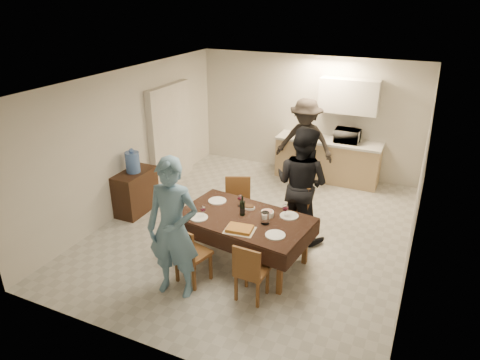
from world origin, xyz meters
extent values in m
cube|color=#B0B0AB|center=(0.00, 0.00, 0.00)|extent=(5.00, 6.00, 0.02)
cube|color=white|center=(0.00, 0.00, 2.60)|extent=(5.00, 6.00, 0.02)
cube|color=beige|center=(0.00, 3.00, 1.30)|extent=(5.00, 0.02, 2.60)
cube|color=beige|center=(0.00, -3.00, 1.30)|extent=(5.00, 0.02, 2.60)
cube|color=beige|center=(-2.50, 0.00, 1.30)|extent=(0.02, 6.00, 2.60)
cube|color=beige|center=(2.50, 0.00, 1.30)|extent=(0.02, 6.00, 2.60)
cube|color=silver|center=(-2.42, 1.20, 1.05)|extent=(0.15, 1.40, 2.10)
cube|color=tan|center=(0.60, 2.68, 0.43)|extent=(2.20, 0.60, 0.86)
cube|color=beige|center=(0.60, 2.68, 0.89)|extent=(2.24, 0.64, 0.05)
cube|color=silver|center=(0.90, 2.82, 1.85)|extent=(1.20, 0.34, 0.70)
cube|color=black|center=(0.21, -0.93, 0.74)|extent=(2.07, 1.37, 0.04)
cube|color=brown|center=(0.21, -0.93, 0.36)|extent=(0.07, 0.07, 0.72)
cube|color=brown|center=(-0.24, -1.68, 0.45)|extent=(0.51, 0.51, 0.05)
cube|color=brown|center=(-0.24, -1.87, 0.69)|extent=(0.41, 0.14, 0.45)
cube|color=brown|center=(0.66, -1.68, 0.42)|extent=(0.41, 0.41, 0.05)
cube|color=brown|center=(0.66, -1.86, 0.65)|extent=(0.39, 0.05, 0.42)
cube|color=brown|center=(-0.24, -0.18, 0.46)|extent=(0.57, 0.57, 0.05)
cube|color=brown|center=(-0.24, -0.37, 0.72)|extent=(0.41, 0.21, 0.46)
cube|color=brown|center=(0.66, -0.18, 0.49)|extent=(0.63, 0.63, 0.05)
cube|color=brown|center=(0.66, -0.39, 0.77)|extent=(0.42, 0.27, 0.49)
cube|color=#321C10|center=(-2.28, -0.28, 0.40)|extent=(0.43, 0.87, 0.80)
cylinder|color=#517ACD|center=(-2.28, -0.28, 0.99)|extent=(0.25, 0.25, 0.38)
cylinder|color=white|center=(0.56, -0.98, 0.85)|extent=(0.12, 0.12, 0.18)
cube|color=#BD7B37|center=(0.31, -1.31, 0.78)|extent=(0.45, 0.36, 0.05)
cylinder|color=white|center=(0.51, -0.75, 0.79)|extent=(0.19, 0.19, 0.07)
cylinder|color=white|center=(0.16, -0.65, 0.77)|extent=(0.19, 0.19, 0.03)
cylinder|color=white|center=(-0.39, -1.23, 0.76)|extent=(0.27, 0.27, 0.02)
cylinder|color=white|center=(0.81, -1.23, 0.76)|extent=(0.28, 0.28, 0.02)
cylinder|color=white|center=(-0.39, -0.63, 0.76)|extent=(0.29, 0.29, 0.02)
cylinder|color=white|center=(0.81, -0.63, 0.76)|extent=(0.28, 0.28, 0.02)
imported|color=silver|center=(0.97, 2.68, 1.05)|extent=(0.51, 0.35, 0.28)
imported|color=#5B84A4|center=(-0.34, -1.98, 0.98)|extent=(0.78, 0.57, 1.96)
imported|color=black|center=(0.76, 0.12, 0.97)|extent=(1.09, 0.94, 1.93)
imported|color=black|center=(0.19, 2.23, 0.93)|extent=(1.20, 0.69, 1.86)
camera|label=1|loc=(2.45, -6.02, 3.83)|focal=32.00mm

